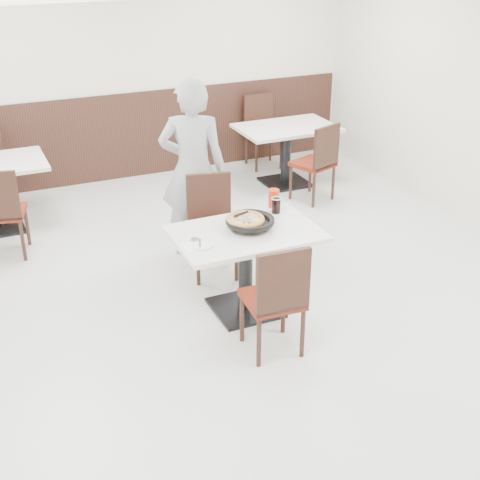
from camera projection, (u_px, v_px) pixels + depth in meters
name	position (u px, v px, depth m)	size (l,w,h in m)	color
floor	(242.00, 300.00, 5.96)	(7.00, 7.00, 0.00)	beige
wall_back	(126.00, 68.00, 8.23)	(6.00, 0.04, 2.80)	silver
wainscot_back	(132.00, 136.00, 8.58)	(5.90, 0.03, 1.10)	black
main_table	(245.00, 271.00, 5.66)	(1.20, 0.80, 0.75)	silver
chair_near	(272.00, 297.00, 5.09)	(0.42, 0.42, 0.95)	black
chair_far	(213.00, 228.00, 6.20)	(0.42, 0.42, 0.95)	black
trivet	(243.00, 228.00, 5.52)	(0.11, 0.11, 0.04)	black
pizza_pan	(250.00, 224.00, 5.53)	(0.38, 0.38, 0.01)	black
pizza	(245.00, 221.00, 5.53)	(0.31, 0.31, 0.02)	gold
pizza_server	(247.00, 220.00, 5.48)	(0.08, 0.10, 0.00)	silver
napkin	(195.00, 246.00, 5.25)	(0.17, 0.17, 0.00)	white
side_plate	(203.00, 245.00, 5.24)	(0.16, 0.16, 0.01)	white
fork	(200.00, 243.00, 5.26)	(0.01, 0.15, 0.00)	silver
cola_glass	(276.00, 206.00, 5.81)	(0.08, 0.08, 0.13)	black
red_cup	(274.00, 198.00, 5.93)	(0.10, 0.10, 0.16)	#BB2A0B
diner_person	(193.00, 169.00, 6.44)	(0.65, 0.42, 1.78)	#A6A6AB
bg_chair_left_near	(2.00, 211.00, 6.58)	(0.42, 0.42, 0.95)	black
bg_table_right	(286.00, 155.00, 8.41)	(1.20, 0.80, 0.75)	silver
bg_chair_right_near	(313.00, 162.00, 7.89)	(0.42, 0.42, 0.95)	black
bg_chair_right_far	(264.00, 133.00, 8.96)	(0.42, 0.42, 0.95)	black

